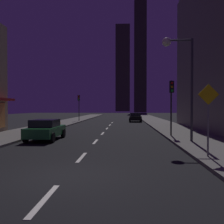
{
  "coord_description": "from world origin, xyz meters",
  "views": [
    {
      "loc": [
        1.99,
        -7.93,
        2.27
      ],
      "look_at": [
        0.0,
        29.1,
        1.62
      ],
      "focal_mm": 39.59,
      "sensor_mm": 36.0,
      "label": 1
    }
  ],
  "objects": [
    {
      "name": "sidewalk_left",
      "position": [
        -7.0,
        32.0,
        0.07
      ],
      "size": [
        4.0,
        76.0,
        0.15
      ],
      "primitive_type": "cube",
      "color": "#605E59",
      "rests_on": "ground"
    },
    {
      "name": "ground_plane",
      "position": [
        0.0,
        32.0,
        -0.05
      ],
      "size": [
        78.0,
        136.0,
        0.1
      ],
      "primitive_type": "cube",
      "color": "black"
    },
    {
      "name": "car_parked_near",
      "position": [
        -3.6,
        9.09,
        0.74
      ],
      "size": [
        1.98,
        4.24,
        1.45
      ],
      "color": "#1E722D",
      "rests_on": "ground"
    },
    {
      "name": "traffic_light_far_left",
      "position": [
        -5.5,
        31.56,
        3.19
      ],
      "size": [
        0.32,
        0.48,
        4.2
      ],
      "color": "#2D2D2D",
      "rests_on": "sidewalk_left"
    },
    {
      "name": "skyscraper_distant_mid",
      "position": [
        9.26,
        113.85,
        27.87
      ],
      "size": [
        5.68,
        8.33,
        55.73
      ],
      "primitive_type": "cube",
      "color": "#312E24",
      "rests_on": "ground"
    },
    {
      "name": "pedestrian_crossing_sign",
      "position": [
        5.6,
        3.02,
        2.02
      ],
      "size": [
        0.91,
        0.08,
        3.15
      ],
      "color": "slate",
      "rests_on": "sidewalk_right"
    },
    {
      "name": "fire_hydrant_far_left",
      "position": [
        -5.9,
        21.06,
        0.45
      ],
      "size": [
        0.42,
        0.3,
        0.65
      ],
      "color": "gold",
      "rests_on": "sidewalk_left"
    },
    {
      "name": "car_parked_far",
      "position": [
        3.6,
        31.88,
        0.74
      ],
      "size": [
        1.98,
        4.24,
        1.45
      ],
      "color": "black",
      "rests_on": "ground"
    },
    {
      "name": "street_lamp_right",
      "position": [
        5.38,
        7.96,
        5.07
      ],
      "size": [
        1.96,
        0.56,
        6.58
      ],
      "color": "#38383D",
      "rests_on": "sidewalk_right"
    },
    {
      "name": "lane_marking_center",
      "position": [
        0.0,
        13.6,
        0.01
      ],
      "size": [
        0.16,
        33.4,
        0.01
      ],
      "color": "silver",
      "rests_on": "ground"
    },
    {
      "name": "skyscraper_distant_tall",
      "position": [
        0.38,
        148.71,
        27.16
      ],
      "size": [
        8.92,
        5.95,
        54.32
      ],
      "primitive_type": "cube",
      "color": "#353228",
      "rests_on": "ground"
    },
    {
      "name": "traffic_light_near_right",
      "position": [
        5.5,
        11.04,
        3.19
      ],
      "size": [
        0.32,
        0.48,
        4.2
      ],
      "color": "#2D2D2D",
      "rests_on": "sidewalk_right"
    },
    {
      "name": "sidewalk_right",
      "position": [
        7.0,
        32.0,
        0.07
      ],
      "size": [
        4.0,
        76.0,
        0.15
      ],
      "primitive_type": "cube",
      "color": "#605E59",
      "rests_on": "ground"
    }
  ]
}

